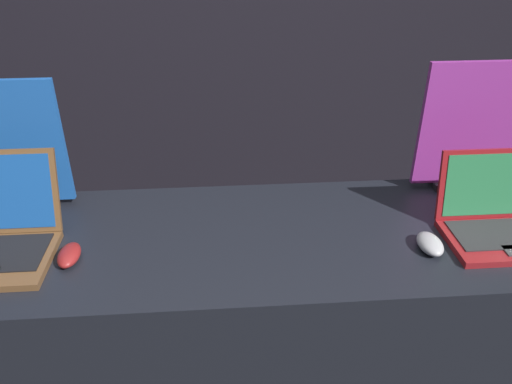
% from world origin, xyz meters
% --- Properties ---
extents(display_counter, '(1.93, 0.63, 0.92)m').
position_xyz_m(display_counter, '(0.00, 0.31, 0.46)').
color(display_counter, black).
rests_on(display_counter, ground_plane).
extents(mouse_front, '(0.06, 0.11, 0.04)m').
position_xyz_m(mouse_front, '(-0.52, 0.23, 0.94)').
color(mouse_front, maroon).
rests_on(mouse_front, display_counter).
extents(promo_stand_front, '(0.32, 0.07, 0.43)m').
position_xyz_m(promo_stand_front, '(-0.74, 0.54, 1.13)').
color(promo_stand_front, black).
rests_on(promo_stand_front, display_counter).
extents(laptop_back, '(0.37, 0.27, 0.24)m').
position_xyz_m(laptop_back, '(0.75, 0.27, 0.98)').
color(laptop_back, maroon).
rests_on(laptop_back, display_counter).
extents(mouse_back, '(0.07, 0.11, 0.04)m').
position_xyz_m(mouse_back, '(0.50, 0.20, 0.94)').
color(mouse_back, '#B2B2B7').
rests_on(mouse_back, display_counter).
extents(promo_stand_back, '(0.36, 0.07, 0.45)m').
position_xyz_m(promo_stand_back, '(0.75, 0.56, 1.14)').
color(promo_stand_back, black).
rests_on(promo_stand_back, display_counter).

